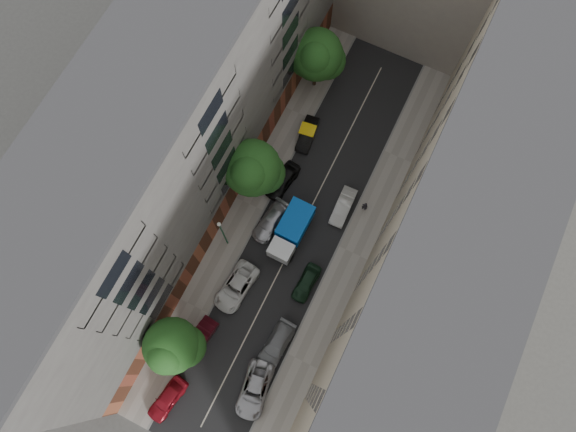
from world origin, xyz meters
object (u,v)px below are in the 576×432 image
Objects in this scene: tree_mid at (253,170)px; pedestrian at (365,206)px; car_right_0 at (255,390)px; car_right_1 at (276,345)px; car_right_3 at (343,207)px; car_right_2 at (306,283)px; car_left_2 at (236,287)px; lamp_post at (222,232)px; tree_near at (172,347)px; car_left_3 at (271,221)px; car_left_0 at (167,399)px; tree_far at (317,57)px; car_left_5 at (307,134)px; tarp_truck at (291,231)px; car_left_4 at (283,181)px; car_left_1 at (199,339)px.

tree_mid is 11.68m from pedestrian.
tree_mid is (-8.23, 16.35, 5.25)m from car_right_0.
car_right_3 is at bearing 93.58° from car_right_1.
tree_mid is at bearing 146.11° from car_right_2.
lamp_post is (-2.80, 3.42, 3.51)m from car_left_2.
tree_mid is (-0.93, 16.19, 1.16)m from tree_near.
car_right_1 is 11.14m from lamp_post.
car_right_0 is at bearing -92.07° from car_right_3.
car_right_3 is (0.00, 8.20, 0.02)m from car_right_2.
pedestrian is at bearing 42.36° from car_left_3.
car_left_2 reaches higher than car_left_3.
tree_mid reaches higher than car_right_3.
car_left_0 reaches higher than car_right_3.
tree_mid reaches higher than lamp_post.
car_right_2 is at bearing -66.82° from tree_far.
car_left_2 reaches higher than car_left_5.
tarp_truck is 1.34× the size of car_left_4.
tree_far is at bearing 102.67° from car_left_0.
car_left_2 is at bearing -83.28° from tree_far.
tarp_truck reaches higher than pedestrian.
car_left_3 is (-2.26, 0.17, -0.81)m from tarp_truck.
pedestrian is at bearing 40.72° from lamp_post.
car_right_0 is (6.40, -1.60, 0.02)m from car_left_1.
car_left_2 is 3.18× the size of pedestrian.
car_left_1 is 0.54× the size of tree_far.
tarp_truck is at bearing -72.55° from tree_far.
car_right_0 reaches higher than car_left_2.
pedestrian reaches higher than car_left_3.
lamp_post reaches higher than pedestrian.
car_right_3 is at bearing 23.73° from pedestrian.
tarp_truck reaches higher than car_right_3.
car_right_3 is at bearing -53.28° from tree_far.
car_right_0 is 0.59× the size of tree_mid.
car_left_4 is 2.73× the size of pedestrian.
lamp_post is at bearing 108.73° from car_left_1.
car_left_3 is 0.69× the size of lamp_post.
lamp_post is at bearing 119.07° from car_right_0.
car_right_3 is (6.40, 0.20, -0.07)m from car_left_4.
car_right_2 is (6.40, 8.80, -0.04)m from car_left_1.
car_left_3 is at bearing 102.24° from car_right_0.
car_right_0 reaches higher than car_right_1.
car_right_2 is 0.44× the size of tree_mid.
pedestrian is (10.08, 3.09, -5.02)m from tree_mid.
car_left_3 is 4.27m from car_left_4.
tree_near is at bearing -123.53° from car_right_2.
pedestrian is (8.25, -4.56, 0.29)m from car_left_5.
car_right_2 is 13.24m from tree_near.
car_right_3 is at bearing -47.85° from car_left_5.
car_left_1 is 6.60m from car_right_0.
car_left_0 reaches higher than car_right_1.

